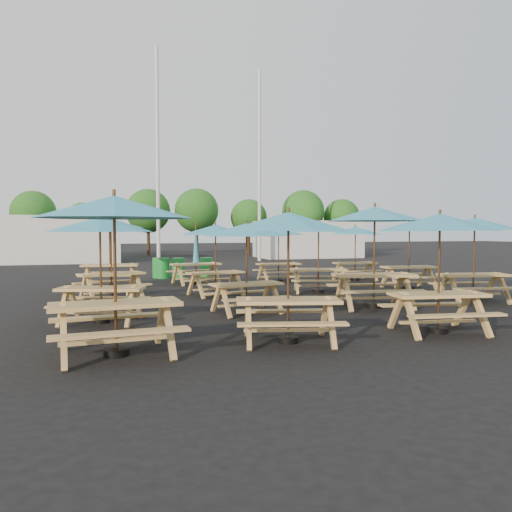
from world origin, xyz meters
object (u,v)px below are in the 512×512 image
object	(u,v)px
picnic_unit_6	(215,233)
picnic_unit_15	(355,233)
picnic_unit_10	(319,230)
picnic_unit_14	(409,230)
picnic_unit_9	(375,219)
picnic_unit_1	(100,230)
waste_bin_2	(178,268)
picnic_unit_0	(114,215)
waste_bin_0	(163,268)
picnic_unit_4	(288,228)
picnic_unit_13	(475,228)
picnic_unit_2	(111,229)
picnic_unit_5	(246,234)
picnic_unit_8	(440,228)
picnic_unit_3	(109,227)
waste_bin_1	(159,268)
picnic_unit_11	(279,234)
picnic_unit_7	(196,259)
waste_bin_3	(206,268)

from	to	relation	value
picnic_unit_6	picnic_unit_15	distance (m)	6.75
picnic_unit_10	picnic_unit_14	xyz separation A→B (m)	(3.30, 0.08, 0.02)
picnic_unit_14	picnic_unit_9	bearing A→B (deg)	-128.65
picnic_unit_10	picnic_unit_9	bearing A→B (deg)	-70.17
picnic_unit_1	waste_bin_2	world-z (taller)	picnic_unit_1
picnic_unit_0	picnic_unit_9	distance (m)	7.06
picnic_unit_9	waste_bin_0	bearing A→B (deg)	125.11
picnic_unit_4	picnic_unit_13	size ratio (longest dim) A/B	1.04
picnic_unit_2	picnic_unit_5	bearing A→B (deg)	-65.69
picnic_unit_6	picnic_unit_5	bearing A→B (deg)	-102.77
picnic_unit_5	picnic_unit_15	xyz separation A→B (m)	(6.06, 6.14, -0.03)
picnic_unit_0	picnic_unit_8	world-z (taller)	picnic_unit_0
picnic_unit_14	picnic_unit_5	bearing A→B (deg)	-148.59
picnic_unit_6	picnic_unit_13	distance (m)	7.23
picnic_unit_2	picnic_unit_6	size ratio (longest dim) A/B	1.12
picnic_unit_10	picnic_unit_1	bearing A→B (deg)	-134.61
picnic_unit_3	picnic_unit_14	size ratio (longest dim) A/B	1.08
picnic_unit_2	picnic_unit_15	world-z (taller)	picnic_unit_2
picnic_unit_10	waste_bin_1	xyz separation A→B (m)	(-4.33, 6.22, -1.54)
picnic_unit_14	picnic_unit_15	bearing A→B (deg)	103.29
picnic_unit_1	picnic_unit_3	distance (m)	6.67
picnic_unit_4	picnic_unit_8	xyz separation A→B (m)	(3.02, -0.05, -0.00)
picnic_unit_2	waste_bin_1	xyz separation A→B (m)	(1.88, 6.06, -1.56)
picnic_unit_9	waste_bin_2	world-z (taller)	picnic_unit_9
picnic_unit_11	waste_bin_0	bearing A→B (deg)	145.99
picnic_unit_8	picnic_unit_10	xyz separation A→B (m)	(0.28, 6.30, -0.04)
picnic_unit_2	picnic_unit_9	distance (m)	7.17
picnic_unit_2	picnic_unit_4	world-z (taller)	picnic_unit_4
picnic_unit_9	picnic_unit_0	bearing A→B (deg)	-143.24
picnic_unit_7	picnic_unit_8	bearing A→B (deg)	-84.62
picnic_unit_15	picnic_unit_3	bearing A→B (deg)	178.54
picnic_unit_3	picnic_unit_13	bearing A→B (deg)	-27.03
picnic_unit_8	waste_bin_1	world-z (taller)	picnic_unit_8
picnic_unit_3	waste_bin_1	size ratio (longest dim) A/B	3.11
picnic_unit_6	picnic_unit_10	distance (m)	3.23
waste_bin_1	picnic_unit_9	bearing A→B (deg)	-64.64
picnic_unit_1	waste_bin_1	size ratio (longest dim) A/B	3.29
picnic_unit_8	picnic_unit_13	distance (m)	4.71
picnic_unit_8	picnic_unit_14	distance (m)	7.32
picnic_unit_4	waste_bin_3	xyz separation A→B (m)	(0.85, 12.06, -1.58)
picnic_unit_5	picnic_unit_7	bearing A→B (deg)	81.72
picnic_unit_1	picnic_unit_6	distance (m)	4.84
picnic_unit_4	picnic_unit_6	size ratio (longest dim) A/B	1.07
picnic_unit_0	picnic_unit_10	world-z (taller)	picnic_unit_0
picnic_unit_0	picnic_unit_5	xyz separation A→B (m)	(3.01, 3.29, -0.33)
picnic_unit_11	picnic_unit_5	bearing A→B (deg)	-116.83
picnic_unit_0	picnic_unit_14	distance (m)	11.46
waste_bin_3	picnic_unit_13	bearing A→B (deg)	-57.71
picnic_unit_4	waste_bin_0	xyz separation A→B (m)	(-0.88, 12.31, -1.58)
waste_bin_1	picnic_unit_15	bearing A→B (deg)	-23.51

